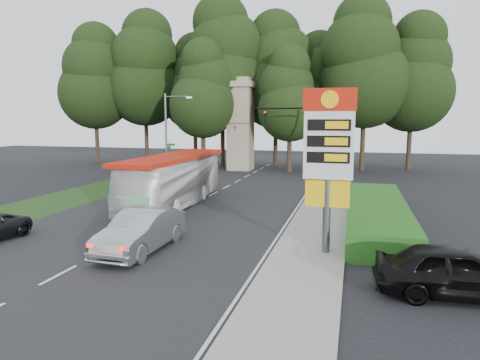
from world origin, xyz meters
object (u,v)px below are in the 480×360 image
(sedan_silver, at_px, (141,231))
(parked_car_black, at_px, (457,271))
(gas_station_pylon, at_px, (329,149))
(transit_bus, at_px, (174,181))
(traffic_signal_mast, at_px, (304,129))
(streetlight_signs, at_px, (168,132))
(monument, at_px, (241,124))

(sedan_silver, relative_size, parked_car_black, 1.06)
(gas_station_pylon, height_order, parked_car_black, gas_station_pylon)
(gas_station_pylon, xyz_separation_m, transit_bus, (-10.30, 7.84, -2.79))
(transit_bus, bearing_deg, parked_car_black, -40.20)
(traffic_signal_mast, bearing_deg, parked_car_black, -72.84)
(transit_bus, height_order, sedan_silver, transit_bus)
(parked_car_black, bearing_deg, traffic_signal_mast, 13.54)
(transit_bus, bearing_deg, sedan_silver, -77.34)
(streetlight_signs, height_order, sedan_silver, streetlight_signs)
(transit_bus, xyz_separation_m, sedan_silver, (2.60, -9.38, -0.77))
(transit_bus, bearing_deg, streetlight_signs, 113.02)
(gas_station_pylon, xyz_separation_m, sedan_silver, (-7.70, -1.54, -3.57))
(monument, relative_size, sedan_silver, 1.88)
(traffic_signal_mast, distance_m, streetlight_signs, 12.83)
(traffic_signal_mast, bearing_deg, transit_bus, -115.57)
(streetlight_signs, relative_size, monument, 0.80)
(monument, relative_size, transit_bus, 0.85)
(sedan_silver, bearing_deg, gas_station_pylon, 12.69)
(gas_station_pylon, height_order, streetlight_signs, streetlight_signs)
(traffic_signal_mast, xyz_separation_m, parked_car_black, (7.82, -25.32, -3.82))
(gas_station_pylon, bearing_deg, streetlight_signs, 128.96)
(monument, distance_m, transit_bus, 20.48)
(traffic_signal_mast, height_order, sedan_silver, traffic_signal_mast)
(gas_station_pylon, height_order, sedan_silver, gas_station_pylon)
(monument, distance_m, parked_car_black, 35.20)
(traffic_signal_mast, distance_m, monument, 9.76)
(parked_car_black, bearing_deg, streetlight_signs, 37.66)
(streetlight_signs, xyz_separation_m, monument, (4.99, 7.99, 0.67))
(monument, height_order, transit_bus, monument)
(streetlight_signs, distance_m, transit_bus, 13.81)
(monument, bearing_deg, gas_station_pylon, -68.20)
(streetlight_signs, xyz_separation_m, transit_bus, (5.89, -12.17, -2.79))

